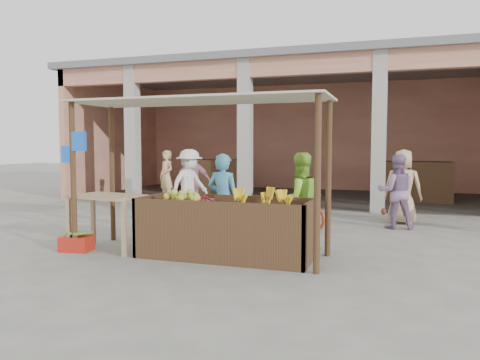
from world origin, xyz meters
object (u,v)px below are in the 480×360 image
(motorcycle, at_px, (290,208))
(fruit_stall, at_px, (225,231))
(side_table, at_px, (107,204))
(vendor_green, at_px, (300,198))
(red_crate, at_px, (76,243))
(vendor_blue, at_px, (223,197))

(motorcycle, bearing_deg, fruit_stall, -168.01)
(side_table, bearing_deg, vendor_green, 29.63)
(vendor_green, bearing_deg, motorcycle, -105.81)
(side_table, bearing_deg, motorcycle, 57.91)
(vendor_green, bearing_deg, red_crate, -12.09)
(fruit_stall, bearing_deg, vendor_green, 45.92)
(fruit_stall, xyz_separation_m, red_crate, (-2.41, -0.34, -0.28))
(motorcycle, bearing_deg, side_table, 159.90)
(fruit_stall, distance_m, vendor_blue, 0.93)
(motorcycle, bearing_deg, red_crate, 157.30)
(red_crate, bearing_deg, vendor_green, 13.06)
(side_table, distance_m, vendor_green, 3.11)
(side_table, height_order, red_crate, side_table)
(fruit_stall, distance_m, side_table, 2.01)
(fruit_stall, height_order, side_table, side_table)
(fruit_stall, xyz_separation_m, side_table, (-1.97, -0.12, 0.35))
(fruit_stall, height_order, motorcycle, motorcycle)
(side_table, xyz_separation_m, red_crate, (-0.44, -0.22, -0.63))
(side_table, distance_m, red_crate, 0.80)
(side_table, relative_size, red_crate, 2.58)
(fruit_stall, distance_m, red_crate, 2.45)
(vendor_blue, bearing_deg, motorcycle, -105.01)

